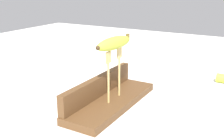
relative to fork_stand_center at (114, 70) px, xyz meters
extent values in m
plane|color=silver|center=(0.00, 0.01, -0.13)|extent=(3.00, 3.00, 0.00)
cube|color=brown|center=(0.00, 0.01, -0.11)|extent=(0.41, 0.13, 0.03)
cube|color=brown|center=(0.00, 0.06, -0.07)|extent=(0.40, 0.02, 0.07)
cylinder|color=tan|center=(-0.04, 0.00, -0.04)|extent=(0.01, 0.01, 0.13)
cube|color=tan|center=(-0.04, 0.00, 0.05)|extent=(0.03, 0.01, 0.04)
cylinder|color=tan|center=(0.04, 0.00, -0.04)|extent=(0.01, 0.01, 0.13)
cube|color=tan|center=(0.04, 0.00, 0.05)|extent=(0.03, 0.01, 0.04)
ellipsoid|color=#B2C138|center=(0.00, 0.00, 0.09)|extent=(0.18, 0.06, 0.04)
cylinder|color=brown|center=(0.08, -0.01, 0.10)|extent=(0.01, 0.01, 0.02)
sphere|color=#3F2D19|center=(-0.08, 0.01, 0.09)|extent=(0.01, 0.01, 0.01)
cylinder|color=#B2C138|center=(0.42, -0.27, -0.11)|extent=(0.04, 0.04, 0.04)
camera|label=1|loc=(-0.76, -0.43, 0.27)|focal=45.41mm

